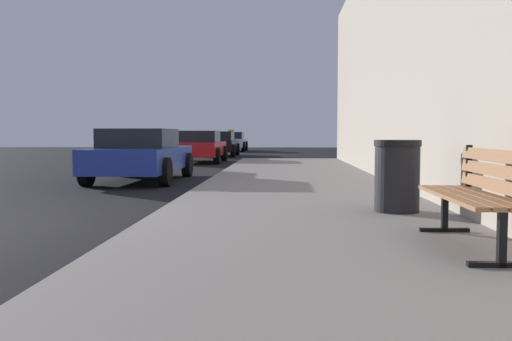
# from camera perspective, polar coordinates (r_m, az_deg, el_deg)

# --- Properties ---
(sidewalk) EXTENTS (4.00, 32.00, 0.15)m
(sidewalk) POSITION_cam_1_polar(r_m,az_deg,el_deg) (6.65, 5.81, -5.53)
(sidewalk) COLOR gray
(sidewalk) RESTS_ON ground_plane
(bench) EXTENTS (0.52, 1.75, 0.89)m
(bench) POSITION_cam_1_polar(r_m,az_deg,el_deg) (5.25, 22.19, -1.82)
(bench) COLOR #9E6B42
(bench) RESTS_ON sidewalk
(trash_bin) EXTENTS (0.60, 0.60, 0.92)m
(trash_bin) POSITION_cam_1_polar(r_m,az_deg,el_deg) (7.31, 14.38, -0.51)
(trash_bin) COLOR black
(trash_bin) RESTS_ON sidewalk
(car_blue) EXTENTS (1.97, 4.39, 1.27)m
(car_blue) POSITION_cam_1_polar(r_m,az_deg,el_deg) (13.70, -11.79, 1.62)
(car_blue) COLOR #233899
(car_blue) RESTS_ON ground_plane
(car_red) EXTENTS (1.94, 4.11, 1.27)m
(car_red) POSITION_cam_1_polar(r_m,az_deg,el_deg) (22.31, -5.86, 2.50)
(car_red) COLOR red
(car_red) RESTS_ON ground_plane
(car_black) EXTENTS (2.05, 4.02, 1.27)m
(car_black) POSITION_cam_1_polar(r_m,az_deg,el_deg) (28.41, -4.01, 2.79)
(car_black) COLOR black
(car_black) RESTS_ON ground_plane
(car_white) EXTENTS (2.02, 4.10, 1.43)m
(car_white) POSITION_cam_1_polar(r_m,az_deg,el_deg) (36.82, -2.59, 3.03)
(car_white) COLOR white
(car_white) RESTS_ON ground_plane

